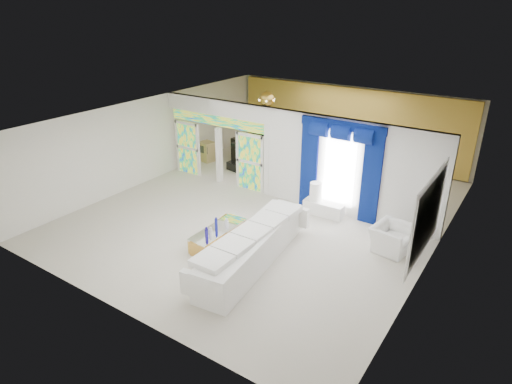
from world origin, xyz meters
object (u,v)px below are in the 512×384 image
Objects in this scene: white_sofa at (253,249)px; grand_piano at (260,149)px; coffee_table at (218,236)px; console_table at (323,209)px; armchair at (392,238)px.

white_sofa is 2.18× the size of grand_piano.
coffee_table is 6.92m from grand_piano.
armchair reaches higher than console_table.
white_sofa is 3.47m from console_table.
coffee_table is at bearing 160.71° from white_sofa.
coffee_table is 1.74× the size of armchair.
console_table reaches higher than coffee_table.
coffee_table is 3.55m from console_table.
white_sofa reaches higher than armchair.
grand_piano is at bearing 67.81° from armchair.
white_sofa is at bearing 142.36° from armchair.
armchair is at bearing -19.10° from grand_piano.
console_table is at bearing 62.51° from coffee_table.
coffee_table is 0.94× the size of grand_piano.
coffee_table is at bearing 127.97° from armchair.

